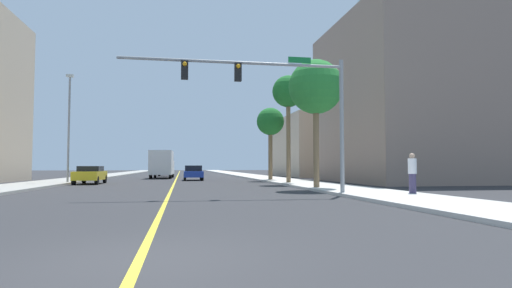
% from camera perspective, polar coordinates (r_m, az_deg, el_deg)
% --- Properties ---
extents(ground, '(192.00, 192.00, 0.00)m').
position_cam_1_polar(ground, '(48.43, -10.82, -4.63)').
color(ground, '#2D2D30').
extents(sidewalk_left, '(3.91, 168.00, 0.15)m').
position_cam_1_polar(sidewalk_left, '(49.50, -22.13, -4.34)').
color(sidewalk_left, '#9E9B93').
rests_on(sidewalk_left, ground).
extents(sidewalk_right, '(3.91, 168.00, 0.15)m').
position_cam_1_polar(sidewalk_right, '(49.26, 0.55, -4.57)').
color(sidewalk_right, beige).
rests_on(sidewalk_right, ground).
extents(lane_marking_center, '(0.16, 144.00, 0.01)m').
position_cam_1_polar(lane_marking_center, '(48.43, -10.82, -4.62)').
color(lane_marking_center, yellow).
rests_on(lane_marking_center, ground).
extents(building_right_near, '(17.70, 15.66, 14.27)m').
position_cam_1_polar(building_right_near, '(41.02, 23.21, 5.26)').
color(building_right_near, gray).
rests_on(building_right_near, ground).
extents(building_right_far, '(13.62, 16.83, 8.02)m').
position_cam_1_polar(building_right_far, '(59.18, 10.04, -0.45)').
color(building_right_far, tan).
rests_on(building_right_far, ground).
extents(traffic_signal_mast, '(10.48, 0.36, 6.40)m').
position_cam_1_polar(traffic_signal_mast, '(19.62, 2.74, 7.26)').
color(traffic_signal_mast, gray).
rests_on(traffic_signal_mast, sidewalk_right).
extents(street_lamp, '(0.56, 0.28, 8.51)m').
position_cam_1_polar(street_lamp, '(36.09, -24.22, 2.71)').
color(street_lamp, gray).
rests_on(street_lamp, sidewalk_left).
extents(palm_near, '(3.23, 3.23, 7.56)m').
position_cam_1_polar(palm_near, '(25.19, 8.17, 7.60)').
color(palm_near, brown).
rests_on(palm_near, sidewalk_right).
extents(palm_mid, '(2.44, 2.44, 8.19)m').
position_cam_1_polar(palm_mid, '(32.28, 4.42, 6.89)').
color(palm_mid, brown).
rests_on(palm_mid, sidewalk_right).
extents(palm_far, '(2.57, 2.57, 6.71)m').
position_cam_1_polar(palm_far, '(39.12, 1.97, 2.92)').
color(palm_far, brown).
rests_on(palm_far, sidewalk_right).
extents(car_black, '(1.86, 3.80, 1.43)m').
position_cam_1_polar(car_black, '(59.26, -12.31, -3.60)').
color(car_black, black).
rests_on(car_black, ground).
extents(car_blue, '(1.87, 4.13, 1.44)m').
position_cam_1_polar(car_blue, '(41.37, -8.58, -3.91)').
color(car_blue, '#1E389E').
rests_on(car_blue, ground).
extents(car_yellow, '(1.84, 4.33, 1.39)m').
position_cam_1_polar(car_yellow, '(34.94, -21.73, -3.89)').
color(car_yellow, gold).
rests_on(car_yellow, ground).
extents(delivery_truck, '(2.58, 7.98, 3.09)m').
position_cam_1_polar(delivery_truck, '(48.82, -12.72, -2.66)').
color(delivery_truck, silver).
rests_on(delivery_truck, ground).
extents(pedestrian, '(0.38, 0.38, 1.83)m').
position_cam_1_polar(pedestrian, '(20.34, 20.60, -3.74)').
color(pedestrian, '#3F3859').
rests_on(pedestrian, sidewalk_right).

